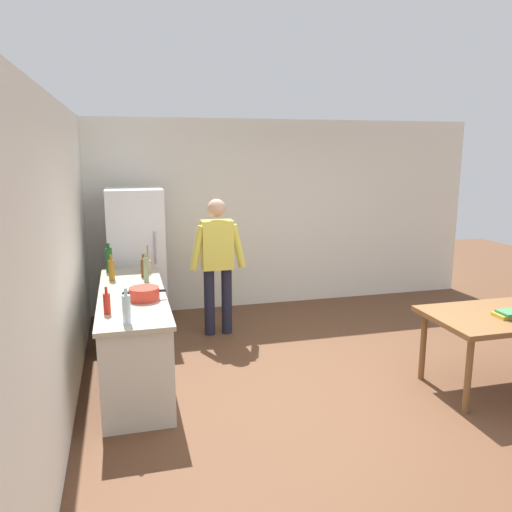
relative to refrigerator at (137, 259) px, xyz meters
name	(u,v)px	position (x,y,z in m)	size (l,w,h in m)	color
ground_plane	(350,390)	(1.90, -2.40, -0.90)	(14.00, 14.00, 0.00)	brown
wall_back	(266,214)	(1.90, 0.60, 0.45)	(6.40, 0.12, 2.70)	silver
wall_left	(56,265)	(-0.70, -2.20, 0.45)	(0.12, 5.60, 2.70)	silver
kitchen_counter	(134,336)	(-0.10, -1.60, -0.45)	(0.64, 2.20, 0.90)	beige
refrigerator	(137,259)	(0.00, 0.00, 0.00)	(0.70, 0.67, 1.80)	white
person	(217,258)	(0.95, -0.55, 0.08)	(0.70, 0.22, 1.70)	#1E1E2D
dining_table	(502,321)	(3.30, -2.70, -0.23)	(1.40, 0.90, 0.75)	brown
cooking_pot	(144,294)	(0.01, -1.88, 0.06)	(0.40, 0.28, 0.12)	red
utensil_jar	(147,265)	(0.09, -0.76, 0.08)	(0.11, 0.11, 0.32)	tan
bottle_sauce_red	(107,303)	(-0.32, -2.23, 0.10)	(0.06, 0.06, 0.24)	#B22319
bottle_wine_green	(109,260)	(-0.33, -0.66, 0.15)	(0.08, 0.08, 0.34)	#1E5123
bottle_water_clear	(127,309)	(-0.16, -2.53, 0.13)	(0.07, 0.07, 0.30)	silver
bottle_vinegar_tall	(146,270)	(0.06, -1.21, 0.14)	(0.06, 0.06, 0.32)	gray
bottle_oil_amber	(112,270)	(-0.29, -1.05, 0.12)	(0.06, 0.06, 0.28)	#996619
bottle_beer_brown	(144,268)	(0.04, -0.99, 0.11)	(0.06, 0.06, 0.26)	#5B3314
book_stack	(511,314)	(3.30, -2.80, -0.12)	(0.28, 0.20, 0.06)	gold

